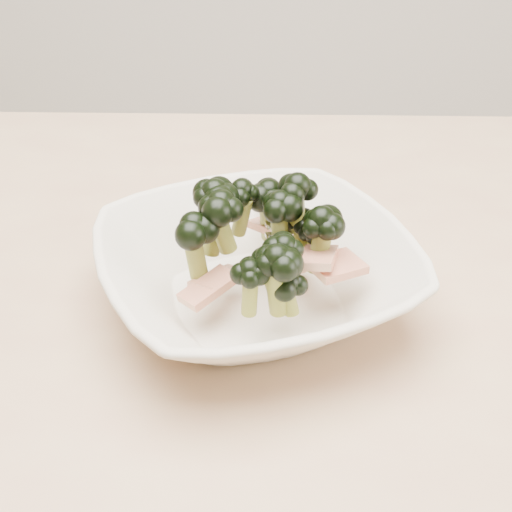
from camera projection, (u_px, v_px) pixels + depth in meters
dining_table at (166, 360)px, 0.71m from camera, size 1.20×0.80×0.75m
broccoli_dish at (257, 267)px, 0.60m from camera, size 0.34×0.34×0.12m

